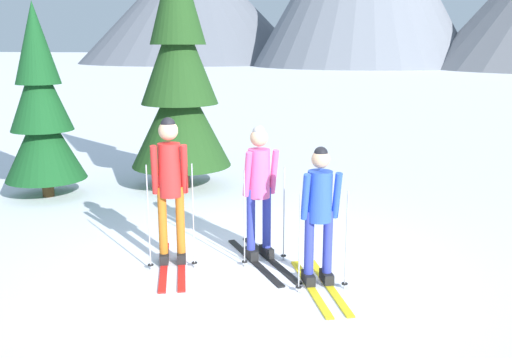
# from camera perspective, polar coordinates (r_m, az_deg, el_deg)

# --- Properties ---
(ground_plane) EXTENTS (400.00, 400.00, 0.00)m
(ground_plane) POSITION_cam_1_polar(r_m,az_deg,el_deg) (7.12, -0.90, -8.86)
(ground_plane) COLOR white
(skier_in_red) EXTENTS (0.90, 1.61, 1.87)m
(skier_in_red) POSITION_cam_1_polar(r_m,az_deg,el_deg) (6.97, -8.78, -0.23)
(skier_in_red) COLOR red
(skier_in_red) RESTS_ON ground
(skier_in_pink) EXTENTS (1.28, 1.53, 1.75)m
(skier_in_pink) POSITION_cam_1_polar(r_m,az_deg,el_deg) (7.05, 0.33, -0.86)
(skier_in_pink) COLOR black
(skier_in_pink) RESTS_ON ground
(skier_in_blue) EXTENTS (0.93, 1.55, 1.62)m
(skier_in_blue) POSITION_cam_1_polar(r_m,az_deg,el_deg) (6.34, 6.51, -3.36)
(skier_in_blue) COLOR yellow
(skier_in_blue) RESTS_ON ground
(pine_tree_near) EXTENTS (1.43, 1.43, 3.46)m
(pine_tree_near) POSITION_cam_1_polar(r_m,az_deg,el_deg) (10.69, -21.12, 6.56)
(pine_tree_near) COLOR #51381E
(pine_tree_near) RESTS_ON ground
(pine_tree_mid) EXTENTS (1.91, 1.91, 4.60)m
(pine_tree_mid) POSITION_cam_1_polar(r_m,az_deg,el_deg) (10.70, -7.86, 10.15)
(pine_tree_mid) COLOR #51381E
(pine_tree_mid) RESTS_ON ground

